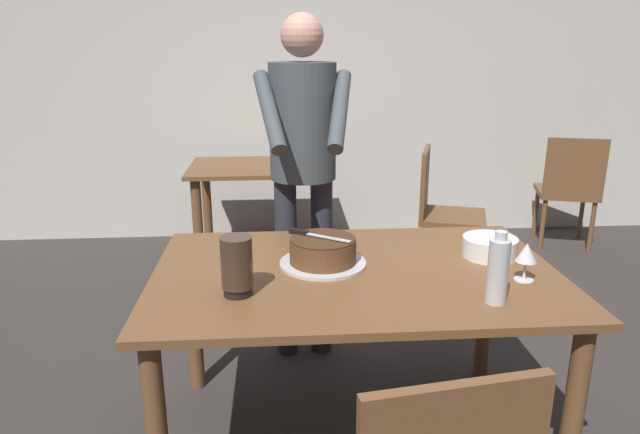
{
  "coord_description": "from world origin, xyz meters",
  "views": [
    {
      "loc": [
        -0.29,
        -2.02,
        1.58
      ],
      "look_at": [
        -0.12,
        0.22,
        0.9
      ],
      "focal_mm": 32.06,
      "sensor_mm": 36.0,
      "label": 1
    }
  ],
  "objects_px": {
    "background_table": "(260,187)",
    "background_chair_1": "(569,187)",
    "hurricane_lamp": "(237,266)",
    "main_dining_table": "(355,295)",
    "cake_knife": "(307,234)",
    "cake_on_platter": "(323,252)",
    "plate_stack": "(490,247)",
    "wine_glass_near": "(526,254)",
    "background_chair_0": "(442,208)",
    "water_bottle": "(498,270)",
    "person_cutting_cake": "(303,153)"
  },
  "relations": [
    {
      "from": "cake_on_platter",
      "to": "wine_glass_near",
      "type": "height_order",
      "value": "wine_glass_near"
    },
    {
      "from": "water_bottle",
      "to": "hurricane_lamp",
      "type": "bearing_deg",
      "value": 171.74
    },
    {
      "from": "cake_knife",
      "to": "background_chair_1",
      "type": "bearing_deg",
      "value": 43.98
    },
    {
      "from": "wine_glass_near",
      "to": "background_chair_0",
      "type": "height_order",
      "value": "background_chair_0"
    },
    {
      "from": "background_table",
      "to": "main_dining_table",
      "type": "bearing_deg",
      "value": -78.35
    },
    {
      "from": "cake_knife",
      "to": "cake_on_platter",
      "type": "bearing_deg",
      "value": -34.14
    },
    {
      "from": "main_dining_table",
      "to": "cake_on_platter",
      "type": "relative_size",
      "value": 4.54
    },
    {
      "from": "background_table",
      "to": "background_chair_1",
      "type": "relative_size",
      "value": 1.11
    },
    {
      "from": "hurricane_lamp",
      "to": "background_chair_1",
      "type": "height_order",
      "value": "hurricane_lamp"
    },
    {
      "from": "main_dining_table",
      "to": "background_chair_1",
      "type": "height_order",
      "value": "background_chair_1"
    },
    {
      "from": "main_dining_table",
      "to": "background_table",
      "type": "relative_size",
      "value": 1.54
    },
    {
      "from": "cake_on_platter",
      "to": "hurricane_lamp",
      "type": "relative_size",
      "value": 1.62
    },
    {
      "from": "background_chair_0",
      "to": "water_bottle",
      "type": "bearing_deg",
      "value": -101.46
    },
    {
      "from": "water_bottle",
      "to": "background_chair_1",
      "type": "xyz_separation_m",
      "value": [
        1.58,
        2.54,
        -0.37
      ]
    },
    {
      "from": "background_chair_1",
      "to": "wine_glass_near",
      "type": "bearing_deg",
      "value": -120.78
    },
    {
      "from": "cake_knife",
      "to": "background_table",
      "type": "bearing_deg",
      "value": 97.13
    },
    {
      "from": "main_dining_table",
      "to": "wine_glass_near",
      "type": "distance_m",
      "value": 0.65
    },
    {
      "from": "person_cutting_cake",
      "to": "background_chair_0",
      "type": "distance_m",
      "value": 1.53
    },
    {
      "from": "cake_on_platter",
      "to": "wine_glass_near",
      "type": "bearing_deg",
      "value": -16.16
    },
    {
      "from": "plate_stack",
      "to": "background_chair_1",
      "type": "xyz_separation_m",
      "value": [
        1.45,
        2.11,
        -0.3
      ]
    },
    {
      "from": "cake_knife",
      "to": "wine_glass_near",
      "type": "relative_size",
      "value": 1.64
    },
    {
      "from": "background_chair_1",
      "to": "cake_on_platter",
      "type": "bearing_deg",
      "value": -134.69
    },
    {
      "from": "hurricane_lamp",
      "to": "main_dining_table",
      "type": "bearing_deg",
      "value": 23.5
    },
    {
      "from": "cake_on_platter",
      "to": "cake_knife",
      "type": "relative_size",
      "value": 1.44
    },
    {
      "from": "hurricane_lamp",
      "to": "cake_on_platter",
      "type": "bearing_deg",
      "value": 39.22
    },
    {
      "from": "main_dining_table",
      "to": "background_chair_1",
      "type": "relative_size",
      "value": 1.71
    },
    {
      "from": "background_chair_0",
      "to": "person_cutting_cake",
      "type": "bearing_deg",
      "value": -135.19
    },
    {
      "from": "water_bottle",
      "to": "main_dining_table",
      "type": "bearing_deg",
      "value": 143.7
    },
    {
      "from": "cake_knife",
      "to": "water_bottle",
      "type": "distance_m",
      "value": 0.74
    },
    {
      "from": "main_dining_table",
      "to": "water_bottle",
      "type": "height_order",
      "value": "water_bottle"
    },
    {
      "from": "cake_knife",
      "to": "water_bottle",
      "type": "height_order",
      "value": "water_bottle"
    },
    {
      "from": "plate_stack",
      "to": "wine_glass_near",
      "type": "bearing_deg",
      "value": -81.29
    },
    {
      "from": "background_table",
      "to": "background_chair_1",
      "type": "xyz_separation_m",
      "value": [
        2.44,
        0.16,
        -0.09
      ]
    },
    {
      "from": "wine_glass_near",
      "to": "hurricane_lamp",
      "type": "xyz_separation_m",
      "value": [
        -1.04,
        -0.05,
        0.0
      ]
    },
    {
      "from": "cake_knife",
      "to": "wine_glass_near",
      "type": "distance_m",
      "value": 0.82
    },
    {
      "from": "plate_stack",
      "to": "person_cutting_cake",
      "type": "xyz_separation_m",
      "value": [
        -0.73,
        0.6,
        0.29
      ]
    },
    {
      "from": "background_chair_1",
      "to": "cake_knife",
      "type": "bearing_deg",
      "value": -136.02
    },
    {
      "from": "person_cutting_cake",
      "to": "background_table",
      "type": "bearing_deg",
      "value": 100.84
    },
    {
      "from": "main_dining_table",
      "to": "person_cutting_cake",
      "type": "distance_m",
      "value": 0.85
    },
    {
      "from": "background_chair_0",
      "to": "plate_stack",
      "type": "bearing_deg",
      "value": -99.77
    },
    {
      "from": "hurricane_lamp",
      "to": "background_table",
      "type": "bearing_deg",
      "value": 89.71
    },
    {
      "from": "cake_knife",
      "to": "plate_stack",
      "type": "distance_m",
      "value": 0.75
    },
    {
      "from": "plate_stack",
      "to": "person_cutting_cake",
      "type": "relative_size",
      "value": 0.13
    },
    {
      "from": "cake_knife",
      "to": "hurricane_lamp",
      "type": "bearing_deg",
      "value": -130.68
    },
    {
      "from": "main_dining_table",
      "to": "water_bottle",
      "type": "xyz_separation_m",
      "value": [
        0.43,
        -0.31,
        0.22
      ]
    },
    {
      "from": "main_dining_table",
      "to": "background_chair_0",
      "type": "distance_m",
      "value": 1.91
    },
    {
      "from": "main_dining_table",
      "to": "cake_knife",
      "type": "bearing_deg",
      "value": 149.13
    },
    {
      "from": "hurricane_lamp",
      "to": "cake_knife",
      "type": "bearing_deg",
      "value": 49.32
    },
    {
      "from": "wine_glass_near",
      "to": "background_chair_1",
      "type": "distance_m",
      "value": 2.78
    },
    {
      "from": "cake_knife",
      "to": "water_bottle",
      "type": "xyz_separation_m",
      "value": [
        0.61,
        -0.42,
        -0.0
      ]
    }
  ]
}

